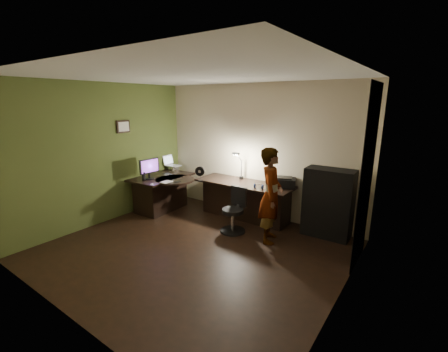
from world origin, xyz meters
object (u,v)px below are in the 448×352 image
Objects in this scene: monitor at (149,172)px; office_chair at (233,211)px; person at (271,195)px; cabinet at (328,203)px; desk_right at (244,200)px; desk_left at (162,193)px.

office_chair is at bearing 10.13° from monitor.
cabinet is at bearing -65.37° from person.
monitor is 2.67m from person.
person is at bearing -34.25° from desk_right.
person reaches higher than desk_right.
cabinet is at bearing 4.82° from desk_right.
office_chair is 0.82m from person.
cabinet is 2.61× the size of monitor.
person is (2.63, 0.01, 0.43)m from desk_left.
cabinet is 0.75× the size of person.
person reaches higher than cabinet.
cabinet is (1.65, 0.15, 0.23)m from desk_right.
cabinet is (3.36, 0.77, 0.23)m from desk_left.
cabinet reaches higher than monitor.
desk_left reaches higher than desk_right.
office_chair is at bearing -151.05° from cabinet.
cabinet is at bearing 20.61° from monitor.
monitor is at bearing -96.61° from desk_left.
person is (2.65, 0.33, -0.11)m from monitor.
monitor reaches higher than desk_left.
cabinet is at bearing 33.06° from office_chair.
person is at bearing 9.32° from office_chair.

